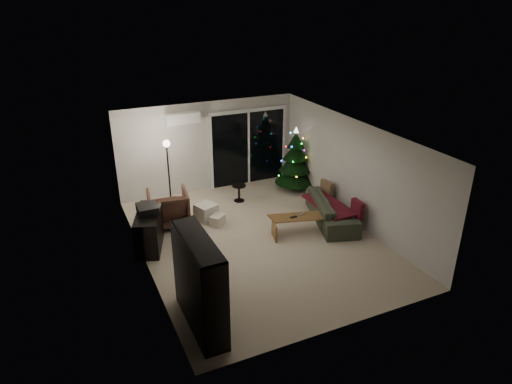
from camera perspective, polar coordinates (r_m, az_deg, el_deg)
room at (r=11.35m, az=-0.87°, el=2.35°), size 6.50×7.51×2.60m
bookshelf at (r=7.57m, az=-8.57°, el=-11.55°), size 1.03×1.67×1.64m
media_cabinet at (r=10.24m, az=-13.17°, el=-4.56°), size 0.89×1.39×0.82m
stereo at (r=10.02m, az=-13.43°, el=-2.07°), size 0.41×0.49×0.17m
armchair at (r=11.08m, az=-10.89°, el=-1.98°), size 1.04×1.06×0.86m
ottoman at (r=11.26m, az=-6.25°, el=-2.51°), size 0.58×0.58×0.41m
cardboard_box_a at (r=10.59m, az=-8.03°, el=-4.79°), size 0.41×0.33×0.27m
cardboard_box_b at (r=11.03m, az=-4.84°, el=-3.49°), size 0.45×0.43×0.25m
side_table at (r=12.18m, az=-2.13°, el=-0.13°), size 0.37×0.37×0.46m
floor_lamp at (r=11.61m, az=-10.81°, el=1.84°), size 0.29×0.29×1.82m
sofa at (r=11.24m, az=9.48°, el=-2.15°), size 1.41×2.25×0.61m
sofa_throw at (r=11.13m, az=9.10°, el=-1.61°), size 0.66×1.52×0.05m
cushion_a at (r=11.76m, az=8.85°, el=0.42°), size 0.16×0.41×0.40m
cushion_b at (r=10.80m, az=12.57°, el=-2.07°), size 0.15×0.41×0.40m
coffee_table at (r=10.65m, az=5.39°, el=-4.04°), size 1.41×0.81×0.42m
remote_a at (r=10.48m, az=4.72°, el=-3.13°), size 0.17×0.05×0.02m
remote_b at (r=10.63m, az=5.77°, el=-2.76°), size 0.16×0.10×0.02m
christmas_tree at (r=12.76m, az=4.93°, el=4.19°), size 1.45×1.45×1.81m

